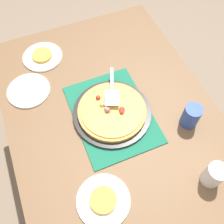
{
  "coord_description": "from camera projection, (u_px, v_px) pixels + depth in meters",
  "views": [
    {
      "loc": [
        -0.58,
        0.24,
        1.83
      ],
      "look_at": [
        0.0,
        0.0,
        0.77
      ],
      "focal_mm": 40.89,
      "sensor_mm": 36.0,
      "label": 1
    }
  ],
  "objects": [
    {
      "name": "ground_plane",
      "position": [
        112.0,
        165.0,
        1.89
      ],
      "size": [
        8.0,
        8.0,
        0.0
      ],
      "primitive_type": "plane",
      "color": "#84705B"
    },
    {
      "name": "dining_table",
      "position": [
        112.0,
        125.0,
        1.34
      ],
      "size": [
        1.4,
        1.0,
        0.75
      ],
      "color": "brown",
      "rests_on": "ground_plane"
    },
    {
      "name": "placemat",
      "position": [
        112.0,
        114.0,
        1.25
      ],
      "size": [
        0.48,
        0.36,
        0.01
      ],
      "primitive_type": "cube",
      "color": "#196B4C",
      "rests_on": "dining_table"
    },
    {
      "name": "pizza_pan",
      "position": [
        112.0,
        113.0,
        1.24
      ],
      "size": [
        0.38,
        0.38,
        0.01
      ],
      "primitive_type": "cylinder",
      "color": "black",
      "rests_on": "placemat"
    },
    {
      "name": "pizza",
      "position": [
        112.0,
        110.0,
        1.22
      ],
      "size": [
        0.33,
        0.33,
        0.05
      ],
      "color": "tan",
      "rests_on": "pizza_pan"
    },
    {
      "name": "plate_near_left",
      "position": [
        103.0,
        201.0,
        1.03
      ],
      "size": [
        0.22,
        0.22,
        0.01
      ],
      "primitive_type": "cylinder",
      "color": "white",
      "rests_on": "dining_table"
    },
    {
      "name": "plate_far_right",
      "position": [
        43.0,
        57.0,
        1.43
      ],
      "size": [
        0.22,
        0.22,
        0.01
      ],
      "primitive_type": "cylinder",
      "color": "white",
      "rests_on": "dining_table"
    },
    {
      "name": "plate_side",
      "position": [
        29.0,
        90.0,
        1.31
      ],
      "size": [
        0.22,
        0.22,
        0.01
      ],
      "primitive_type": "cylinder",
      "color": "white",
      "rests_on": "dining_table"
    },
    {
      "name": "served_slice_left",
      "position": [
        103.0,
        200.0,
        1.02
      ],
      "size": [
        0.11,
        0.11,
        0.02
      ],
      "primitive_type": "cylinder",
      "color": "gold",
      "rests_on": "plate_near_left"
    },
    {
      "name": "served_slice_right",
      "position": [
        42.0,
        55.0,
        1.42
      ],
      "size": [
        0.11,
        0.11,
        0.02
      ],
      "primitive_type": "cylinder",
      "color": "gold",
      "rests_on": "plate_far_right"
    },
    {
      "name": "cup_near",
      "position": [
        191.0,
        116.0,
        1.17
      ],
      "size": [
        0.08,
        0.08,
        0.12
      ],
      "primitive_type": "cylinder",
      "color": "#3351AD",
      "rests_on": "dining_table"
    },
    {
      "name": "cup_far",
      "position": [
        214.0,
        175.0,
        1.03
      ],
      "size": [
        0.08,
        0.08,
        0.12
      ],
      "primitive_type": "cylinder",
      "color": "white",
      "rests_on": "dining_table"
    },
    {
      "name": "pizza_server",
      "position": [
        112.0,
        90.0,
        1.24
      ],
      "size": [
        0.23,
        0.13,
        0.01
      ],
      "color": "silver",
      "rests_on": "pizza"
    }
  ]
}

